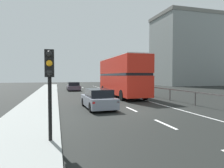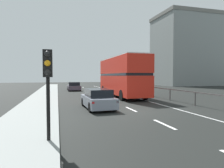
# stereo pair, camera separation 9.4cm
# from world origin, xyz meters

# --- Properties ---
(ground_plane) EXTENTS (73.39, 120.00, 0.10)m
(ground_plane) POSITION_xyz_m (0.00, 0.00, -0.05)
(ground_plane) COLOR black
(near_sidewalk_kerb) EXTENTS (2.91, 80.00, 0.14)m
(near_sidewalk_kerb) POSITION_xyz_m (-6.26, 0.00, 0.07)
(near_sidewalk_kerb) COLOR gray
(near_sidewalk_kerb) RESTS_ON ground
(lane_paint_markings) EXTENTS (3.21, 46.00, 0.01)m
(lane_paint_markings) POSITION_xyz_m (1.89, 8.95, 0.00)
(lane_paint_markings) COLOR silver
(lane_paint_markings) RESTS_ON ground
(bridge_side_railing) EXTENTS (0.10, 42.00, 1.08)m
(bridge_side_railing) POSITION_xyz_m (5.27, 9.00, 0.87)
(bridge_side_railing) COLOR #504C4B
(bridge_side_railing) RESTS_ON ground
(distant_building_block) EXTENTS (20.40, 11.22, 17.00)m
(distant_building_block) POSITION_xyz_m (28.70, 29.88, 8.52)
(distant_building_block) COLOR gray
(distant_building_block) RESTS_ON ground
(double_decker_bus_red) EXTENTS (2.68, 10.31, 4.31)m
(double_decker_bus_red) POSITION_xyz_m (2.04, 8.33, 2.31)
(double_decker_bus_red) COLOR red
(double_decker_bus_red) RESTS_ON ground
(hatchback_car_near) EXTENTS (1.92, 4.21, 1.38)m
(hatchback_car_near) POSITION_xyz_m (-2.13, 1.05, 0.66)
(hatchback_car_near) COLOR gray
(hatchback_car_near) RESTS_ON ground
(traffic_signal_pole) EXTENTS (0.30, 0.42, 3.01)m
(traffic_signal_pole) POSITION_xyz_m (-5.15, -5.71, 2.39)
(traffic_signal_pole) COLOR black
(traffic_signal_pole) RESTS_ON near_sidewalk_kerb
(sedan_car_ahead) EXTENTS (1.90, 4.06, 1.33)m
(sedan_car_ahead) POSITION_xyz_m (-2.39, 18.64, 0.64)
(sedan_car_ahead) COLOR #4F4556
(sedan_car_ahead) RESTS_ON ground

